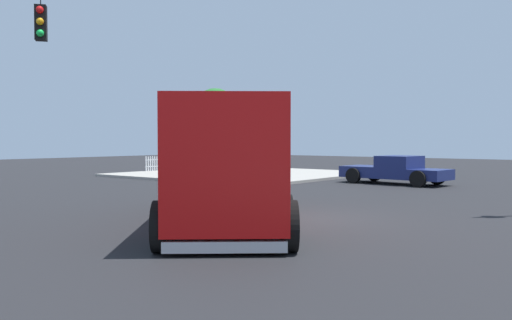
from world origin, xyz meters
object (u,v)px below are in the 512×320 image
delivery_truck (229,163)px  pickup_navy (396,169)px  pedestrian_near_corner (253,155)px  shade_tree_near (215,111)px

delivery_truck → pickup_navy: (-14.63, -1.99, -0.85)m
delivery_truck → pickup_navy: 14.79m
pedestrian_near_corner → shade_tree_near: bearing=-13.0°
delivery_truck → pedestrian_near_corner: 23.49m
shade_tree_near → pedestrian_near_corner: bearing=167.0°
pickup_navy → pedestrian_near_corner: size_ratio=3.14×
pickup_navy → delivery_truck: bearing=7.7°
pickup_navy → shade_tree_near: bearing=-94.8°
delivery_truck → pickup_navy: size_ratio=1.50×
delivery_truck → shade_tree_near: 21.78m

